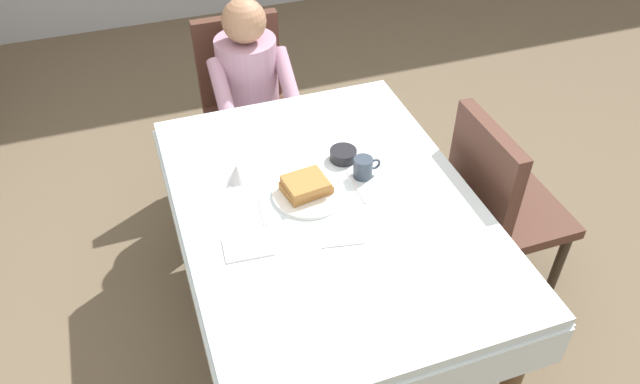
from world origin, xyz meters
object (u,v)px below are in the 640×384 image
object	(u,v)px
bowl_butter	(343,155)
fork_left_of_plate	(262,209)
chair_right_side	(497,200)
diner_person	(250,87)
breakfast_stack	(306,185)
plate_breakfast	(309,193)
cup_coffee	(363,167)
spoon_near_edge	(343,244)
syrup_pitcher	(237,173)
chair_diner	(245,95)
knife_right_of_plate	(357,187)
dining_table_main	(329,221)

from	to	relation	value
bowl_butter	fork_left_of_plate	xyz separation A→B (m)	(-0.39, -0.18, -0.02)
chair_right_side	fork_left_of_plate	bearing A→B (deg)	-93.05
diner_person	breakfast_stack	xyz separation A→B (m)	(-0.01, -0.93, 0.12)
plate_breakfast	bowl_butter	bearing A→B (deg)	38.99
diner_person	bowl_butter	distance (m)	0.81
cup_coffee	spoon_near_edge	size ratio (longest dim) A/B	0.75
plate_breakfast	syrup_pitcher	xyz separation A→B (m)	(-0.24, 0.17, 0.03)
chair_diner	bowl_butter	world-z (taller)	chair_diner
chair_right_side	knife_right_of_plate	bearing A→B (deg)	-94.86
dining_table_main	diner_person	distance (m)	1.02
plate_breakfast	breakfast_stack	distance (m)	0.04
chair_diner	dining_table_main	bearing A→B (deg)	92.45
dining_table_main	chair_diner	distance (m)	1.18
bowl_butter	dining_table_main	bearing A→B (deg)	-121.83
cup_coffee	syrup_pitcher	bearing A→B (deg)	163.84
breakfast_stack	diner_person	bearing A→B (deg)	89.18
chair_diner	fork_left_of_plate	world-z (taller)	chair_diner
chair_right_side	syrup_pitcher	bearing A→B (deg)	-103.20
breakfast_stack	knife_right_of_plate	world-z (taller)	breakfast_stack
fork_left_of_plate	chair_diner	bearing A→B (deg)	-3.93
spoon_near_edge	breakfast_stack	bearing A→B (deg)	108.34
chair_right_side	syrup_pitcher	distance (m)	1.12
plate_breakfast	breakfast_stack	size ratio (longest dim) A/B	1.47
bowl_butter	knife_right_of_plate	size ratio (longest dim) A/B	0.55
dining_table_main	fork_left_of_plate	size ratio (longest dim) A/B	8.47
dining_table_main	breakfast_stack	size ratio (longest dim) A/B	7.97
chair_right_side	cup_coffee	bearing A→B (deg)	-100.76
chair_diner	spoon_near_edge	xyz separation A→B (m)	(0.03, -1.38, 0.21)
diner_person	plate_breakfast	world-z (taller)	diner_person
fork_left_of_plate	knife_right_of_plate	distance (m)	0.38
breakfast_stack	spoon_near_edge	distance (m)	0.30
knife_right_of_plate	cup_coffee	bearing A→B (deg)	-39.78
diner_person	fork_left_of_plate	xyz separation A→B (m)	(-0.19, -0.96, 0.07)
cup_coffee	fork_left_of_plate	xyz separation A→B (m)	(-0.43, -0.06, -0.04)
dining_table_main	knife_right_of_plate	bearing A→B (deg)	21.76
breakfast_stack	cup_coffee	bearing A→B (deg)	7.07
diner_person	dining_table_main	bearing A→B (deg)	92.82
plate_breakfast	cup_coffee	world-z (taller)	cup_coffee
spoon_near_edge	cup_coffee	bearing A→B (deg)	68.30
plate_breakfast	cup_coffee	distance (m)	0.24
dining_table_main	chair_right_side	xyz separation A→B (m)	(0.77, 0.00, -0.12)
chair_diner	bowl_butter	bearing A→B (deg)	101.96
breakfast_stack	syrup_pitcher	distance (m)	0.28
cup_coffee	breakfast_stack	bearing A→B (deg)	-172.93
dining_table_main	spoon_near_edge	distance (m)	0.24
breakfast_stack	fork_left_of_plate	world-z (taller)	breakfast_stack
knife_right_of_plate	chair_right_side	bearing A→B (deg)	-94.34
chair_right_side	cup_coffee	distance (m)	0.65
dining_table_main	syrup_pitcher	distance (m)	0.40
diner_person	syrup_pitcher	size ratio (longest dim) A/B	14.00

